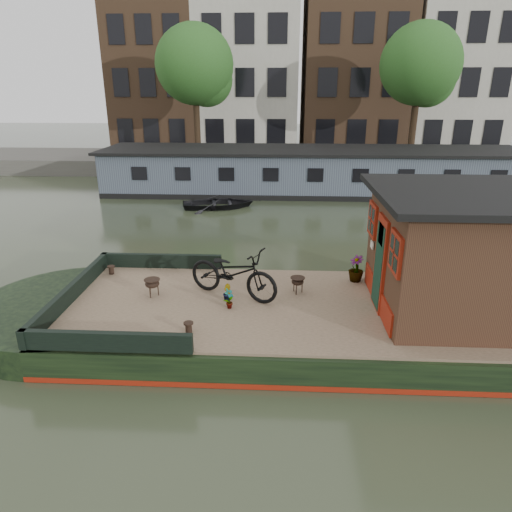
{
  "coord_description": "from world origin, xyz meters",
  "views": [
    {
      "loc": [
        -1.59,
        -8.52,
        4.86
      ],
      "look_at": [
        -2.06,
        0.5,
        1.52
      ],
      "focal_mm": 32.0,
      "sensor_mm": 36.0,
      "label": 1
    }
  ],
  "objects_px": {
    "brazier_front": "(297,285)",
    "brazier_rear": "(153,287)",
    "cabin": "(474,252)",
    "dinghy": "(219,200)",
    "bicycle": "(233,273)",
    "potted_plant_a": "(229,299)"
  },
  "relations": [
    {
      "from": "brazier_front",
      "to": "brazier_rear",
      "type": "bearing_deg",
      "value": -174.07
    },
    {
      "from": "cabin",
      "to": "brazier_rear",
      "type": "distance_m",
      "value": 6.55
    },
    {
      "from": "cabin",
      "to": "dinghy",
      "type": "height_order",
      "value": "cabin"
    },
    {
      "from": "bicycle",
      "to": "brazier_rear",
      "type": "relative_size",
      "value": 5.37
    },
    {
      "from": "cabin",
      "to": "potted_plant_a",
      "type": "xyz_separation_m",
      "value": [
        -4.75,
        -0.23,
        -1.01
      ]
    },
    {
      "from": "brazier_rear",
      "to": "bicycle",
      "type": "bearing_deg",
      "value": 2.43
    },
    {
      "from": "brazier_front",
      "to": "brazier_rear",
      "type": "relative_size",
      "value": 0.93
    },
    {
      "from": "cabin",
      "to": "brazier_front",
      "type": "relative_size",
      "value": 11.08
    },
    {
      "from": "brazier_rear",
      "to": "dinghy",
      "type": "bearing_deg",
      "value": 89.69
    },
    {
      "from": "brazier_rear",
      "to": "potted_plant_a",
      "type": "bearing_deg",
      "value": -16.55
    },
    {
      "from": "potted_plant_a",
      "to": "brazier_rear",
      "type": "distance_m",
      "value": 1.78
    },
    {
      "from": "brazier_front",
      "to": "potted_plant_a",
      "type": "bearing_deg",
      "value": -149.44
    },
    {
      "from": "potted_plant_a",
      "to": "brazier_rear",
      "type": "relative_size",
      "value": 1.1
    },
    {
      "from": "bicycle",
      "to": "brazier_front",
      "type": "distance_m",
      "value": 1.45
    },
    {
      "from": "bicycle",
      "to": "dinghy",
      "type": "height_order",
      "value": "bicycle"
    },
    {
      "from": "bicycle",
      "to": "brazier_rear",
      "type": "height_order",
      "value": "bicycle"
    },
    {
      "from": "potted_plant_a",
      "to": "brazier_front",
      "type": "distance_m",
      "value": 1.63
    },
    {
      "from": "bicycle",
      "to": "brazier_front",
      "type": "bearing_deg",
      "value": -54.9
    },
    {
      "from": "dinghy",
      "to": "cabin",
      "type": "bearing_deg",
      "value": -160.4
    },
    {
      "from": "dinghy",
      "to": "potted_plant_a",
      "type": "bearing_deg",
      "value": 177.15
    },
    {
      "from": "brazier_front",
      "to": "dinghy",
      "type": "distance_m",
      "value": 10.49
    },
    {
      "from": "brazier_front",
      "to": "dinghy",
      "type": "xyz_separation_m",
      "value": [
        -3.05,
        10.02,
        -0.52
      ]
    }
  ]
}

